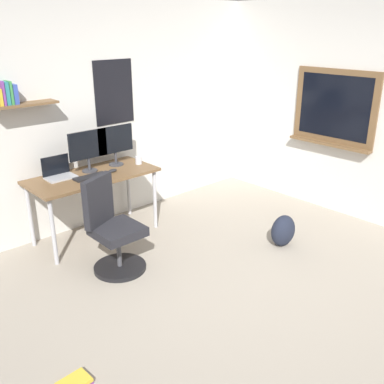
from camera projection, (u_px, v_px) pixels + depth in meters
name	position (u px, v px, depth m)	size (l,w,h in m)	color
ground_plane	(248.00, 303.00, 3.84)	(5.20, 5.20, 0.00)	#9E9384
wall_back	(91.00, 116.00, 5.05)	(5.00, 0.30, 2.60)	silver
desk	(93.00, 181.00, 4.82)	(1.41, 0.66, 0.75)	brown
office_chair	(112.00, 231.00, 4.25)	(0.54, 0.55, 0.95)	black
laptop	(59.00, 173.00, 4.68)	(0.31, 0.21, 0.23)	#ADAFB5
monitor_primary	(88.00, 148.00, 4.79)	(0.46, 0.17, 0.46)	#38383D
monitor_secondary	(115.00, 143.00, 5.01)	(0.46, 0.17, 0.46)	#38383D
keyboard	(91.00, 177.00, 4.69)	(0.37, 0.13, 0.02)	black
computer_mouse	(113.00, 171.00, 4.86)	(0.10, 0.06, 0.03)	#262628
coffee_mug	(139.00, 160.00, 5.13)	(0.08, 0.08, 0.09)	silver
backpack	(283.00, 231.00, 4.79)	(0.32, 0.22, 0.35)	#1E2333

